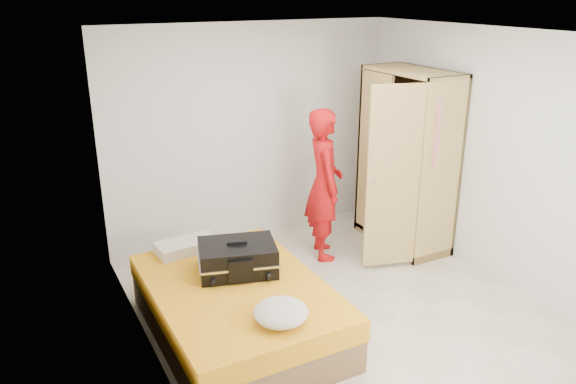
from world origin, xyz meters
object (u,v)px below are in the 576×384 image
person (324,184)px  round_cushion (281,312)px  suitcase (237,258)px  wardrobe (405,165)px  bed (238,309)px

person → round_cushion: person is taller
round_cushion → suitcase: bearing=88.4°
wardrobe → round_cushion: 2.90m
bed → wardrobe: bearing=18.6°
bed → suitcase: (0.10, 0.22, 0.38)m
suitcase → bed: bearing=-98.9°
suitcase → round_cushion: bearing=-75.5°
round_cushion → wardrobe: bearing=32.4°
bed → wardrobe: wardrobe is taller
wardrobe → person: bearing=169.4°
bed → round_cushion: (0.08, -0.70, 0.33)m
bed → suitcase: suitcase is taller
round_cushion → person: bearing=50.3°
suitcase → round_cushion: (-0.03, -0.92, -0.05)m
bed → suitcase: 0.45m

